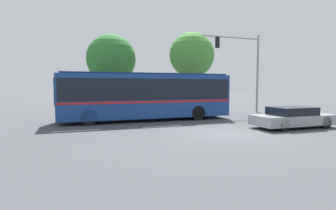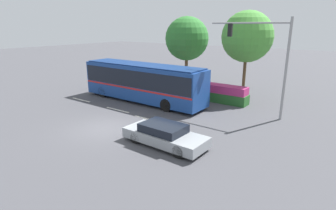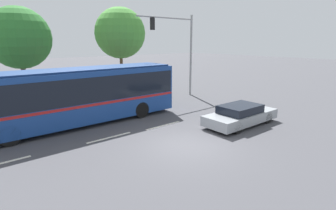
# 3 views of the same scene
# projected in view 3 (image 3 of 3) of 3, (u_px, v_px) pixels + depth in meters

# --- Properties ---
(ground_plane) EXTENTS (140.00, 140.00, 0.00)m
(ground_plane) POSITION_uv_depth(u_px,v_px,m) (186.00, 145.00, 12.13)
(ground_plane) COLOR #444449
(city_bus) EXTENTS (11.56, 2.61, 3.21)m
(city_bus) POSITION_uv_depth(u_px,v_px,m) (81.00, 93.00, 14.90)
(city_bus) COLOR navy
(city_bus) RESTS_ON ground
(sedan_foreground) EXTENTS (4.77, 1.93, 1.18)m
(sedan_foreground) POSITION_uv_depth(u_px,v_px,m) (241.00, 115.00, 15.01)
(sedan_foreground) COLOR gray
(sedan_foreground) RESTS_ON ground
(traffic_light_pole) EXTENTS (5.66, 0.24, 6.83)m
(traffic_light_pole) POSITION_uv_depth(u_px,v_px,m) (180.00, 43.00, 21.77)
(traffic_light_pole) COLOR gray
(traffic_light_pole) RESTS_ON ground
(flowering_hedge) EXTENTS (8.97, 1.22, 1.47)m
(flowering_hedge) POSITION_uv_depth(u_px,v_px,m) (104.00, 94.00, 20.07)
(flowering_hedge) COLOR #286028
(flowering_hedge) RESTS_ON ground
(street_tree_left) EXTENTS (4.68, 4.68, 7.26)m
(street_tree_left) POSITION_uv_depth(u_px,v_px,m) (19.00, 38.00, 19.87)
(street_tree_left) COLOR brown
(street_tree_left) RESTS_ON ground
(street_tree_centre) EXTENTS (4.38, 4.38, 7.56)m
(street_tree_centre) POSITION_uv_depth(u_px,v_px,m) (120.00, 33.00, 22.83)
(street_tree_centre) COLOR brown
(street_tree_centre) RESTS_ON ground
(lane_stripe_near) EXTENTS (2.40, 0.16, 0.01)m
(lane_stripe_near) POSITION_uv_depth(u_px,v_px,m) (163.00, 126.00, 14.96)
(lane_stripe_near) COLOR silver
(lane_stripe_near) RESTS_ON ground
(lane_stripe_mid) EXTENTS (2.40, 0.16, 0.01)m
(lane_stripe_mid) POSITION_uv_depth(u_px,v_px,m) (109.00, 138.00, 13.10)
(lane_stripe_mid) COLOR silver
(lane_stripe_mid) RESTS_ON ground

